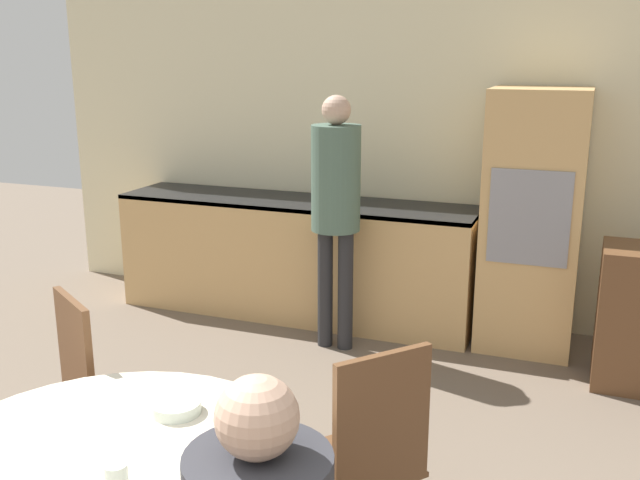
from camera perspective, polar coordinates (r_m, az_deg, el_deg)
name	(u,v)px	position (r m, az deg, el deg)	size (l,w,h in m)	color
wall_back	(430,144)	(5.25, 8.79, 7.60)	(6.23, 0.05, 2.60)	beige
kitchen_counter	(295,256)	(5.37, -1.98, -1.26)	(2.69, 0.60, 0.89)	tan
oven_unit	(532,221)	(4.89, 16.61, 1.43)	(0.61, 0.59, 1.73)	tan
chair_far_left	(57,399)	(3.23, -20.28, -11.84)	(0.55, 0.55, 0.97)	brown
chair_far_right	(367,454)	(2.68, 3.80, -16.74)	(0.56, 0.56, 0.97)	brown
person_standing	(336,195)	(4.60, 1.27, 3.64)	(0.32, 0.32, 1.68)	#262628
cup	(116,479)	(2.19, -15.98, -17.87)	(0.07, 0.07, 0.09)	silver
bowl_near	(176,407)	(2.57, -11.44, -12.97)	(0.17, 0.17, 0.04)	silver
salt_shaker	(229,442)	(2.29, -7.32, -15.77)	(0.03, 0.03, 0.09)	white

